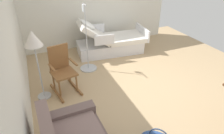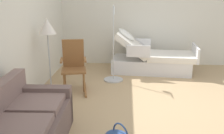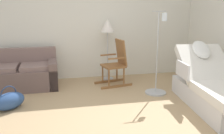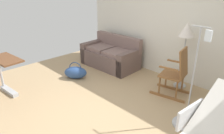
% 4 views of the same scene
% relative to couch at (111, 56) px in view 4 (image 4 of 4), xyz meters
% --- Properties ---
extents(ground_plane, '(6.75, 6.75, 0.00)m').
position_rel_couch_xyz_m(ground_plane, '(1.61, -1.76, -0.31)').
color(ground_plane, tan).
extents(back_wall, '(5.60, 0.10, 2.70)m').
position_rel_couch_xyz_m(back_wall, '(1.61, 0.61, 1.04)').
color(back_wall, silver).
rests_on(back_wall, ground).
extents(couch, '(1.63, 0.90, 0.85)m').
position_rel_couch_xyz_m(couch, '(0.00, 0.00, 0.00)').
color(couch, '#68534F').
rests_on(couch, ground).
extents(rocking_chair, '(0.84, 0.61, 1.05)m').
position_rel_couch_xyz_m(rocking_chair, '(2.13, -0.18, 0.20)').
color(rocking_chair, brown).
rests_on(rocking_chair, ground).
extents(floor_lamp, '(0.34, 0.34, 1.48)m').
position_rel_couch_xyz_m(floor_lamp, '(2.03, 0.28, 0.92)').
color(floor_lamp, '#B2B5BA').
rests_on(floor_lamp, ground).
extents(overbed_table, '(0.86, 0.47, 0.84)m').
position_rel_couch_xyz_m(overbed_table, '(-0.37, -2.67, 0.23)').
color(overbed_table, '#B2B5BA').
rests_on(overbed_table, ground).
extents(duffel_bag, '(0.63, 0.61, 0.43)m').
position_rel_couch_xyz_m(duffel_bag, '(-0.03, -1.20, -0.15)').
color(duffel_bag, '#2D4C84').
rests_on(duffel_bag, ground).
extents(iv_pole, '(0.44, 0.44, 1.69)m').
position_rel_couch_xyz_m(iv_pole, '(2.82, -0.95, -0.06)').
color(iv_pole, '#B2B5BA').
rests_on(iv_pole, ground).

